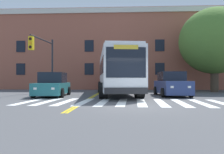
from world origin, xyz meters
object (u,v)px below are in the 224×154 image
object	(u,v)px
car_red_behind_bus	(108,83)
street_tree_curbside_large	(214,41)
traffic_light_far_corner	(44,54)
car_navy_far_lane	(172,85)
car_teal_near_lane	(53,85)
city_bus	(116,71)
traffic_light_overhead	(119,58)

from	to	relation	value
car_red_behind_bus	street_tree_curbside_large	bearing A→B (deg)	-18.69
traffic_light_far_corner	street_tree_curbside_large	bearing A→B (deg)	15.56
car_navy_far_lane	car_teal_near_lane	bearing A→B (deg)	-175.08
city_bus	traffic_light_overhead	bearing A→B (deg)	86.76
car_red_behind_bus	street_tree_curbside_large	world-z (taller)	street_tree_curbside_large
car_navy_far_lane	traffic_light_overhead	world-z (taller)	traffic_light_overhead
traffic_light_far_corner	street_tree_curbside_large	size ratio (longest dim) A/B	0.58
street_tree_curbside_large	car_teal_near_lane	bearing A→B (deg)	-156.04
car_teal_near_lane	car_navy_far_lane	xyz separation A→B (m)	(8.90, 0.77, 0.04)
traffic_light_overhead	street_tree_curbside_large	distance (m)	9.84
traffic_light_overhead	car_red_behind_bus	bearing A→B (deg)	104.96
car_red_behind_bus	car_teal_near_lane	bearing A→B (deg)	-108.78
city_bus	traffic_light_far_corner	world-z (taller)	traffic_light_far_corner
car_red_behind_bus	traffic_light_far_corner	bearing A→B (deg)	-120.91
car_navy_far_lane	traffic_light_overhead	size ratio (longest dim) A/B	0.92
city_bus	car_red_behind_bus	bearing A→B (deg)	98.47
car_red_behind_bus	street_tree_curbside_large	size ratio (longest dim) A/B	0.46
traffic_light_overhead	street_tree_curbside_large	xyz separation A→B (m)	(9.54, 1.62, 1.80)
car_teal_near_lane	traffic_light_overhead	size ratio (longest dim) A/B	0.93
car_red_behind_bus	traffic_light_far_corner	xyz separation A→B (m)	(-4.86, -8.12, 2.59)
car_navy_far_lane	street_tree_curbside_large	size ratio (longest dim) A/B	0.55
traffic_light_overhead	street_tree_curbside_large	world-z (taller)	street_tree_curbside_large
city_bus	traffic_light_overhead	size ratio (longest dim) A/B	2.31
city_bus	car_teal_near_lane	size ratio (longest dim) A/B	2.48
traffic_light_far_corner	traffic_light_overhead	world-z (taller)	traffic_light_overhead
car_teal_near_lane	traffic_light_far_corner	world-z (taller)	traffic_light_far_corner
car_navy_far_lane	street_tree_curbside_large	xyz separation A→B (m)	(5.50, 5.63, 4.26)
car_navy_far_lane	street_tree_curbside_large	world-z (taller)	street_tree_curbside_large
city_bus	street_tree_curbside_large	bearing A→B (deg)	25.73
city_bus	traffic_light_far_corner	xyz separation A→B (m)	(-6.11, 0.28, 1.48)
car_teal_near_lane	traffic_light_far_corner	xyz separation A→B (m)	(-1.42, 1.99, 2.57)
car_teal_near_lane	street_tree_curbside_large	world-z (taller)	street_tree_curbside_large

